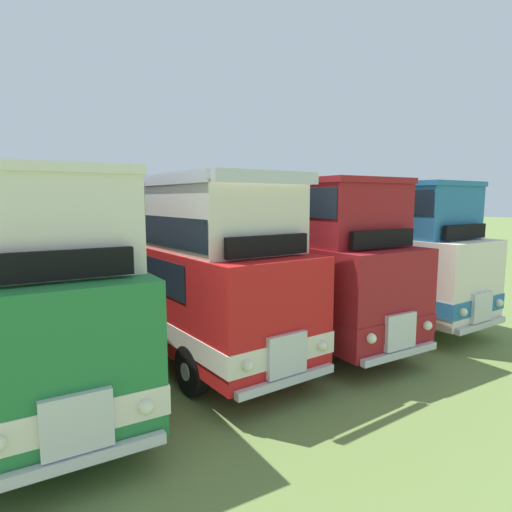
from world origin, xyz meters
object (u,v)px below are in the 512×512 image
Objects in this scene: bus_sixth_in_row at (267,247)px; bus_seventh_in_row at (342,241)px; bus_fourth_in_row at (36,264)px; bus_fifth_in_row at (164,256)px.

bus_seventh_in_row is at bearing -0.20° from bus_sixth_in_row.
bus_fourth_in_row is at bearing 179.86° from bus_sixth_in_row.
bus_fourth_in_row is 1.04× the size of bus_sixth_in_row.
bus_fourth_in_row and bus_sixth_in_row have the same top height.
bus_sixth_in_row and bus_seventh_in_row have the same top height.
bus_fourth_in_row is 3.37m from bus_fifth_in_row.
bus_fifth_in_row reaches higher than bus_seventh_in_row.
bus_fifth_in_row is 3.39m from bus_sixth_in_row.
bus_fifth_in_row reaches higher than bus_sixth_in_row.
bus_fourth_in_row and bus_seventh_in_row have the same top height.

